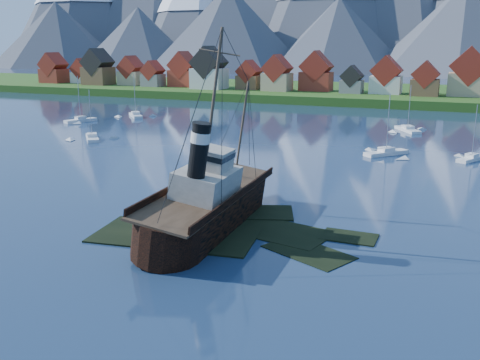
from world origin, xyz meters
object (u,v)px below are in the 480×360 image
at_px(sailboat_d, 472,159).
at_px(sailboat_e, 408,130).
at_px(sailboat_a, 92,138).
at_px(sailboat_c, 136,116).
at_px(sailboat_f, 386,153).
at_px(sailboat_b, 81,121).
at_px(tugboat_wreck, 211,200).

relative_size(sailboat_d, sailboat_e, 0.91).
bearing_deg(sailboat_e, sailboat_a, -178.62).
xyz_separation_m(sailboat_a, sailboat_e, (64.11, 39.53, -0.00)).
distance_m(sailboat_c, sailboat_e, 76.73).
bearing_deg(sailboat_a, sailboat_c, 67.88).
distance_m(sailboat_c, sailboat_f, 81.07).
bearing_deg(sailboat_e, sailboat_d, -95.17).
bearing_deg(sailboat_c, sailboat_d, -59.69).
relative_size(sailboat_b, sailboat_e, 1.11).
xyz_separation_m(tugboat_wreck, sailboat_c, (-62.48, 78.55, -2.71)).
height_order(sailboat_e, sailboat_f, sailboat_f).
height_order(sailboat_b, sailboat_c, sailboat_b).
xyz_separation_m(tugboat_wreck, sailboat_b, (-70.55, 63.76, -2.70)).
xyz_separation_m(sailboat_c, sailboat_f, (75.86, -28.61, -0.01)).
height_order(sailboat_b, sailboat_d, sailboat_b).
distance_m(tugboat_wreck, sailboat_f, 51.78).
xyz_separation_m(sailboat_a, sailboat_b, (-20.62, 21.65, 0.05)).
height_order(tugboat_wreck, sailboat_f, tugboat_wreck).
xyz_separation_m(sailboat_b, sailboat_f, (83.93, -13.81, -0.03)).
distance_m(sailboat_b, sailboat_e, 86.61).
xyz_separation_m(tugboat_wreck, sailboat_e, (14.19, 81.64, -2.75)).
xyz_separation_m(sailboat_e, sailboat_f, (-0.81, -31.69, 0.02)).
xyz_separation_m(sailboat_c, sailboat_d, (91.10, -27.72, -0.04)).
bearing_deg(sailboat_f, sailboat_e, 128.84).
xyz_separation_m(sailboat_c, sailboat_e, (76.67, 3.09, -0.03)).
bearing_deg(tugboat_wreck, sailboat_f, 72.41).
xyz_separation_m(sailboat_d, sailboat_e, (-14.43, 30.81, 0.01)).
bearing_deg(sailboat_a, sailboat_f, -34.07).
bearing_deg(tugboat_wreck, sailboat_e, 77.54).
distance_m(sailboat_b, sailboat_f, 85.06).
xyz_separation_m(sailboat_b, sailboat_c, (8.07, 14.80, -0.02)).
xyz_separation_m(tugboat_wreck, sailboat_f, (13.38, 49.95, -2.72)).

